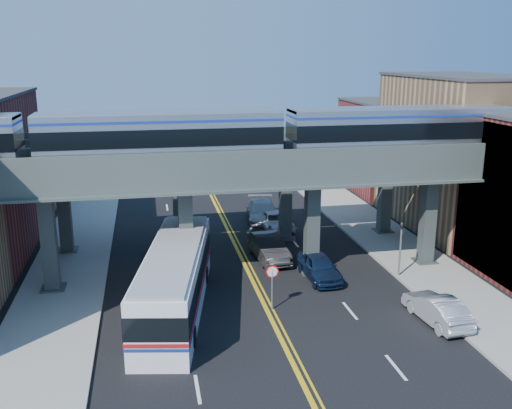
% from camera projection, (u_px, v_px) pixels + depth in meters
% --- Properties ---
extents(ground, '(120.00, 120.00, 0.00)m').
position_uv_depth(ground, '(279.00, 335.00, 28.79)').
color(ground, black).
rests_on(ground, ground).
extents(sidewalk_west, '(5.00, 70.00, 0.16)m').
position_uv_depth(sidewalk_west, '(67.00, 277.00, 36.13)').
color(sidewalk_west, gray).
rests_on(sidewalk_west, ground).
extents(sidewalk_east, '(5.00, 70.00, 0.16)m').
position_uv_depth(sidewalk_east, '(405.00, 253.00, 40.38)').
color(sidewalk_east, gray).
rests_on(sidewalk_east, ground).
extents(building_west_c, '(8.00, 10.00, 8.00)m').
position_uv_depth(building_west_c, '(9.00, 164.00, 51.85)').
color(building_west_c, '#A37D54').
rests_on(building_west_c, ground).
extents(building_east_b, '(8.00, 14.00, 12.00)m').
position_uv_depth(building_east_b, '(458.00, 153.00, 45.84)').
color(building_east_b, '#A37D54').
rests_on(building_east_b, ground).
extents(building_east_c, '(8.00, 10.00, 9.00)m').
position_uv_depth(building_east_c, '(390.00, 147.00, 58.56)').
color(building_east_c, maroon).
rests_on(building_east_c, ground).
extents(mural_panel, '(0.10, 9.50, 9.50)m').
position_uv_depth(mural_panel, '(501.00, 210.00, 34.05)').
color(mural_panel, teal).
rests_on(mural_panel, ground).
extents(elevated_viaduct_near, '(52.00, 3.60, 7.40)m').
position_uv_depth(elevated_viaduct_near, '(250.00, 177.00, 34.72)').
color(elevated_viaduct_near, '#3B4443').
rests_on(elevated_viaduct_near, ground).
extents(elevated_viaduct_far, '(52.00, 3.60, 7.40)m').
position_uv_depth(elevated_viaduct_far, '(233.00, 157.00, 41.36)').
color(elevated_viaduct_far, '#3B4443').
rests_on(elevated_viaduct_far, ground).
extents(transit_train, '(43.56, 2.73, 3.17)m').
position_uv_depth(transit_train, '(161.00, 136.00, 33.06)').
color(transit_train, black).
rests_on(transit_train, elevated_viaduct_near).
extents(stop_sign, '(0.76, 0.09, 2.63)m').
position_uv_depth(stop_sign, '(272.00, 280.00, 31.24)').
color(stop_sign, slate).
rests_on(stop_sign, ground).
extents(traffic_signal, '(0.15, 0.18, 4.10)m').
position_uv_depth(traffic_signal, '(401.00, 243.00, 35.59)').
color(traffic_signal, slate).
rests_on(traffic_signal, ground).
extents(transit_bus, '(5.28, 13.52, 3.40)m').
position_uv_depth(transit_bus, '(175.00, 280.00, 31.21)').
color(transit_bus, silver).
rests_on(transit_bus, ground).
extents(car_lane_a, '(2.07, 4.68, 1.57)m').
position_uv_depth(car_lane_a, '(319.00, 267.00, 35.84)').
color(car_lane_a, '#0F1C38').
rests_on(car_lane_a, ground).
extents(car_lane_b, '(2.25, 5.37, 1.72)m').
position_uv_depth(car_lane_b, '(268.00, 247.00, 39.23)').
color(car_lane_b, '#272729').
rests_on(car_lane_b, ground).
extents(car_lane_c, '(2.51, 5.20, 1.43)m').
position_uv_depth(car_lane_c, '(275.00, 222.00, 45.68)').
color(car_lane_c, silver).
rests_on(car_lane_c, ground).
extents(car_lane_d, '(3.28, 6.42, 1.79)m').
position_uv_depth(car_lane_d, '(262.00, 212.00, 47.76)').
color(car_lane_d, '#9D9DA1').
rests_on(car_lane_d, ground).
extents(car_parked_curb, '(2.00, 4.71, 1.51)m').
position_uv_depth(car_parked_curb, '(437.00, 309.00, 30.01)').
color(car_parked_curb, '#9A999E').
rests_on(car_parked_curb, ground).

